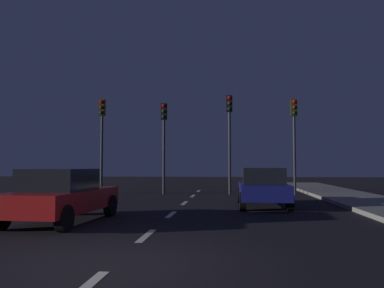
{
  "coord_description": "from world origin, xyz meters",
  "views": [
    {
      "loc": [
        1.84,
        -6.16,
        1.57
      ],
      "look_at": [
        -0.1,
        14.57,
        2.68
      ],
      "focal_mm": 37.05,
      "sensor_mm": 36.0,
      "label": 1
    }
  ],
  "objects": [
    {
      "name": "traffic_signal_far_left",
      "position": [
        -5.19,
        15.17,
        3.64
      ],
      "size": [
        0.32,
        0.38,
        5.22
      ],
      "color": "#2D2D30",
      "rests_on": "ground_plane"
    },
    {
      "name": "traffic_signal_far_right",
      "position": [
        5.3,
        15.17,
        3.55
      ],
      "size": [
        0.32,
        0.38,
        5.08
      ],
      "color": "#2D2D30",
      "rests_on": "ground_plane"
    },
    {
      "name": "traffic_signal_center_left",
      "position": [
        -1.7,
        15.17,
        3.47
      ],
      "size": [
        0.32,
        0.38,
        4.96
      ],
      "color": "#2D2D30",
      "rests_on": "ground_plane"
    },
    {
      "name": "lane_stripe_third",
      "position": [
        0.0,
        6.4,
        0.0
      ],
      "size": [
        0.16,
        1.6,
        0.01
      ],
      "primitive_type": "cube",
      "color": "silver",
      "rests_on": "ground_plane"
    },
    {
      "name": "lane_stripe_second",
      "position": [
        0.0,
        2.6,
        0.0
      ],
      "size": [
        0.16,
        1.6,
        0.01
      ],
      "primitive_type": "cube",
      "color": "silver",
      "rests_on": "ground_plane"
    },
    {
      "name": "lane_stripe_nearest",
      "position": [
        0.0,
        -1.2,
        0.0
      ],
      "size": [
        0.16,
        1.6,
        0.01
      ],
      "primitive_type": "cube",
      "color": "silver",
      "rests_on": "ground_plane"
    },
    {
      "name": "traffic_signal_center_right",
      "position": [
        1.88,
        15.17,
        3.72
      ],
      "size": [
        0.32,
        0.38,
        5.35
      ],
      "color": "#2D2D30",
      "rests_on": "ground_plane"
    },
    {
      "name": "car_adjacent_lane",
      "position": [
        -2.74,
        4.35,
        0.74
      ],
      "size": [
        2.08,
        4.21,
        1.47
      ],
      "color": "#B21919",
      "rests_on": "ground_plane"
    },
    {
      "name": "lane_stripe_sixth",
      "position": [
        0.0,
        17.8,
        0.0
      ],
      "size": [
        0.16,
        1.6,
        0.01
      ],
      "primitive_type": "cube",
      "color": "silver",
      "rests_on": "ground_plane"
    },
    {
      "name": "car_stopped_ahead",
      "position": [
        3.11,
        9.03,
        0.74
      ],
      "size": [
        1.82,
        3.92,
        1.47
      ],
      "color": "navy",
      "rests_on": "ground_plane"
    },
    {
      "name": "ground_plane",
      "position": [
        0.0,
        7.0,
        0.0
      ],
      "size": [
        80.0,
        80.0,
        0.0
      ],
      "primitive_type": "plane",
      "color": "black"
    },
    {
      "name": "lane_stripe_fifth",
      "position": [
        0.0,
        14.0,
        0.0
      ],
      "size": [
        0.16,
        1.6,
        0.01
      ],
      "primitive_type": "cube",
      "color": "silver",
      "rests_on": "ground_plane"
    },
    {
      "name": "lane_stripe_fourth",
      "position": [
        0.0,
        10.2,
        0.0
      ],
      "size": [
        0.16,
        1.6,
        0.01
      ],
      "primitive_type": "cube",
      "color": "silver",
      "rests_on": "ground_plane"
    }
  ]
}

